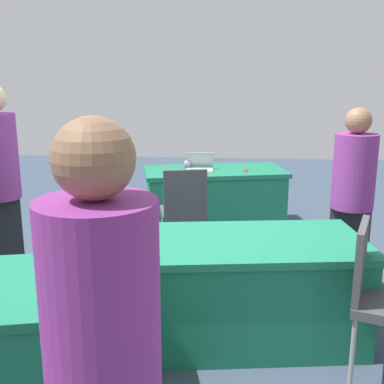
# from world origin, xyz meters

# --- Properties ---
(ground_plane) EXTENTS (14.40, 14.40, 0.00)m
(ground_plane) POSITION_xyz_m (0.00, 0.00, 0.00)
(ground_plane) COLOR #3D4C60
(table_foreground) EXTENTS (1.79, 1.14, 0.72)m
(table_foreground) POSITION_xyz_m (-0.20, -2.11, 0.36)
(table_foreground) COLOR #1E7A56
(table_foreground) RESTS_ON ground
(table_mid_left) EXTENTS (1.64, 1.22, 0.72)m
(table_mid_left) POSITION_xyz_m (0.86, 1.23, 0.36)
(table_mid_left) COLOR #1E7A56
(table_mid_left) RESTS_ON ground
(table_mid_right) EXTENTS (1.93, 1.10, 0.72)m
(table_mid_right) POSITION_xyz_m (-0.41, 0.40, 0.36)
(table_mid_right) COLOR #1E7A56
(table_mid_right) RESTS_ON ground
(chair_near_front) EXTENTS (0.56, 0.56, 0.97)m
(chair_near_front) POSITION_xyz_m (-1.29, 0.81, 0.57)
(chair_near_front) COLOR #9E9993
(chair_near_front) RESTS_ON ground
(chair_aisle) EXTENTS (0.52, 0.52, 0.95)m
(chair_aisle) POSITION_xyz_m (0.07, -1.03, 0.54)
(chair_aisle) COLOR #9E9993
(chair_aisle) RESTS_ON ground
(person_presenter) EXTENTS (0.48, 0.48, 1.58)m
(person_presenter) POSITION_xyz_m (-1.38, -0.35, 0.87)
(person_presenter) COLOR #26262D
(person_presenter) RESTS_ON ground
(person_attendee_browsing) EXTENTS (0.40, 0.40, 1.72)m
(person_attendee_browsing) POSITION_xyz_m (-0.03, 2.30, 0.96)
(person_attendee_browsing) COLOR #26262D
(person_attendee_browsing) RESTS_ON ground
(laptop_silver) EXTENTS (0.33, 0.30, 0.21)m
(laptop_silver) POSITION_xyz_m (-0.02, -2.05, 0.76)
(laptop_silver) COLOR silver
(laptop_silver) RESTS_ON table_foreground
(yarn_ball) EXTENTS (0.10, 0.10, 0.10)m
(yarn_ball) POSITION_xyz_m (0.13, -2.16, 0.78)
(yarn_ball) COLOR gray
(yarn_ball) RESTS_ON table_foreground
(scissors_red) EXTENTS (0.06, 0.18, 0.01)m
(scissors_red) POSITION_xyz_m (-0.57, -2.06, 0.73)
(scissors_red) COLOR red
(scissors_red) RESTS_ON table_foreground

